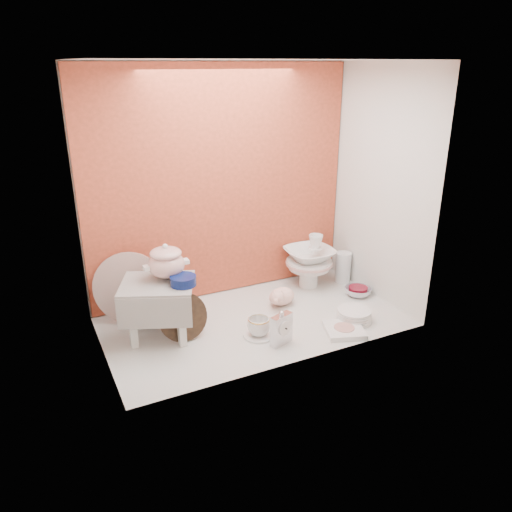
{
  "coord_description": "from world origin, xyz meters",
  "views": [
    {
      "loc": [
        -1.19,
        -2.44,
        1.49
      ],
      "look_at": [
        0.02,
        0.02,
        0.42
      ],
      "focal_mm": 34.96,
      "sensor_mm": 36.0,
      "label": 1
    }
  ],
  "objects_px": {
    "soup_tureen": "(166,261)",
    "porcelain_tower": "(309,261)",
    "step_stool": "(159,310)",
    "floral_platter": "(130,288)",
    "crystal_bowl": "(358,292)",
    "dinner_plate_stack": "(354,315)",
    "blue_white_vase": "(154,302)",
    "plush_pig": "(282,296)",
    "mantel_clock": "(281,328)",
    "gold_rim_teacup": "(259,326)"
  },
  "relations": [
    {
      "from": "step_stool",
      "to": "gold_rim_teacup",
      "type": "height_order",
      "value": "step_stool"
    },
    {
      "from": "plush_pig",
      "to": "crystal_bowl",
      "type": "xyz_separation_m",
      "value": [
        0.54,
        -0.1,
        -0.04
      ]
    },
    {
      "from": "step_stool",
      "to": "dinner_plate_stack",
      "type": "height_order",
      "value": "step_stool"
    },
    {
      "from": "mantel_clock",
      "to": "gold_rim_teacup",
      "type": "height_order",
      "value": "mantel_clock"
    },
    {
      "from": "floral_platter",
      "to": "gold_rim_teacup",
      "type": "xyz_separation_m",
      "value": [
        0.61,
        -0.52,
        -0.15
      ]
    },
    {
      "from": "step_stool",
      "to": "soup_tureen",
      "type": "bearing_deg",
      "value": 50.37
    },
    {
      "from": "mantel_clock",
      "to": "floral_platter",
      "type": "bearing_deg",
      "value": 118.28
    },
    {
      "from": "mantel_clock",
      "to": "crystal_bowl",
      "type": "relative_size",
      "value": 1.12
    },
    {
      "from": "plush_pig",
      "to": "soup_tureen",
      "type": "bearing_deg",
      "value": 160.71
    },
    {
      "from": "gold_rim_teacup",
      "to": "porcelain_tower",
      "type": "height_order",
      "value": "porcelain_tower"
    },
    {
      "from": "soup_tureen",
      "to": "mantel_clock",
      "type": "height_order",
      "value": "soup_tureen"
    },
    {
      "from": "floral_platter",
      "to": "gold_rim_teacup",
      "type": "distance_m",
      "value": 0.82
    },
    {
      "from": "porcelain_tower",
      "to": "crystal_bowl",
      "type": "bearing_deg",
      "value": -52.81
    },
    {
      "from": "gold_rim_teacup",
      "to": "blue_white_vase",
      "type": "bearing_deg",
      "value": 135.69
    },
    {
      "from": "gold_rim_teacup",
      "to": "crystal_bowl",
      "type": "xyz_separation_m",
      "value": [
        0.85,
        0.19,
        -0.04
      ]
    },
    {
      "from": "step_stool",
      "to": "floral_platter",
      "type": "distance_m",
      "value": 0.29
    },
    {
      "from": "blue_white_vase",
      "to": "porcelain_tower",
      "type": "bearing_deg",
      "value": 0.21
    },
    {
      "from": "dinner_plate_stack",
      "to": "crystal_bowl",
      "type": "distance_m",
      "value": 0.37
    },
    {
      "from": "soup_tureen",
      "to": "porcelain_tower",
      "type": "height_order",
      "value": "soup_tureen"
    },
    {
      "from": "blue_white_vase",
      "to": "gold_rim_teacup",
      "type": "distance_m",
      "value": 0.68
    },
    {
      "from": "mantel_clock",
      "to": "plush_pig",
      "type": "bearing_deg",
      "value": 42.38
    },
    {
      "from": "plush_pig",
      "to": "gold_rim_teacup",
      "type": "distance_m",
      "value": 0.43
    },
    {
      "from": "step_stool",
      "to": "porcelain_tower",
      "type": "relative_size",
      "value": 1.05
    },
    {
      "from": "porcelain_tower",
      "to": "soup_tureen",
      "type": "bearing_deg",
      "value": -170.14
    },
    {
      "from": "step_stool",
      "to": "porcelain_tower",
      "type": "distance_m",
      "value": 1.16
    },
    {
      "from": "floral_platter",
      "to": "porcelain_tower",
      "type": "relative_size",
      "value": 1.16
    },
    {
      "from": "plush_pig",
      "to": "porcelain_tower",
      "type": "distance_m",
      "value": 0.39
    },
    {
      "from": "soup_tureen",
      "to": "step_stool",
      "type": "bearing_deg",
      "value": -152.67
    },
    {
      "from": "soup_tureen",
      "to": "mantel_clock",
      "type": "xyz_separation_m",
      "value": [
        0.52,
        -0.42,
        -0.34
      ]
    },
    {
      "from": "gold_rim_teacup",
      "to": "porcelain_tower",
      "type": "distance_m",
      "value": 0.8
    },
    {
      "from": "mantel_clock",
      "to": "dinner_plate_stack",
      "type": "xyz_separation_m",
      "value": [
        0.53,
        0.04,
        -0.06
      ]
    },
    {
      "from": "floral_platter",
      "to": "porcelain_tower",
      "type": "bearing_deg",
      "value": -2.18
    },
    {
      "from": "soup_tureen",
      "to": "gold_rim_teacup",
      "type": "bearing_deg",
      "value": -33.47
    },
    {
      "from": "blue_white_vase",
      "to": "porcelain_tower",
      "type": "relative_size",
      "value": 0.6
    },
    {
      "from": "gold_rim_teacup",
      "to": "mantel_clock",
      "type": "bearing_deg",
      "value": -59.25
    },
    {
      "from": "floral_platter",
      "to": "dinner_plate_stack",
      "type": "bearing_deg",
      "value": -26.67
    },
    {
      "from": "step_stool",
      "to": "dinner_plate_stack",
      "type": "relative_size",
      "value": 1.81
    },
    {
      "from": "floral_platter",
      "to": "mantel_clock",
      "type": "height_order",
      "value": "floral_platter"
    },
    {
      "from": "porcelain_tower",
      "to": "blue_white_vase",
      "type": "bearing_deg",
      "value": -179.79
    },
    {
      "from": "step_stool",
      "to": "crystal_bowl",
      "type": "relative_size",
      "value": 2.21
    },
    {
      "from": "dinner_plate_stack",
      "to": "porcelain_tower",
      "type": "height_order",
      "value": "porcelain_tower"
    },
    {
      "from": "soup_tureen",
      "to": "porcelain_tower",
      "type": "distance_m",
      "value": 1.12
    },
    {
      "from": "mantel_clock",
      "to": "crystal_bowl",
      "type": "distance_m",
      "value": 0.84
    },
    {
      "from": "blue_white_vase",
      "to": "crystal_bowl",
      "type": "xyz_separation_m",
      "value": [
        1.33,
        -0.28,
        -0.09
      ]
    },
    {
      "from": "plush_pig",
      "to": "porcelain_tower",
      "type": "relative_size",
      "value": 0.59
    },
    {
      "from": "blue_white_vase",
      "to": "plush_pig",
      "type": "distance_m",
      "value": 0.82
    },
    {
      "from": "gold_rim_teacup",
      "to": "porcelain_tower",
      "type": "bearing_deg",
      "value": 36.99
    },
    {
      "from": "blue_white_vase",
      "to": "plush_pig",
      "type": "height_order",
      "value": "blue_white_vase"
    },
    {
      "from": "floral_platter",
      "to": "mantel_clock",
      "type": "bearing_deg",
      "value": -43.45
    },
    {
      "from": "porcelain_tower",
      "to": "dinner_plate_stack",
      "type": "bearing_deg",
      "value": -92.3
    }
  ]
}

